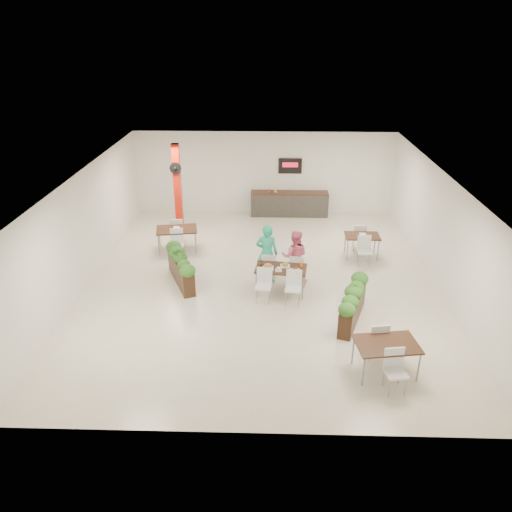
{
  "coord_description": "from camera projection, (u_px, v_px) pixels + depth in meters",
  "views": [
    {
      "loc": [
        0.25,
        -12.96,
        6.84
      ],
      "look_at": [
        -0.12,
        -0.61,
        1.1
      ],
      "focal_mm": 35.0,
      "sensor_mm": 36.0,
      "label": 1
    }
  ],
  "objects": [
    {
      "name": "room_shell",
      "position": [
        261.0,
        217.0,
        13.79
      ],
      "size": [
        10.1,
        12.1,
        3.22
      ],
      "color": "white",
      "rests_on": "ground"
    },
    {
      "name": "diner_woman",
      "position": [
        295.0,
        257.0,
        14.32
      ],
      "size": [
        0.84,
        0.69,
        1.59
      ],
      "primitive_type": "imported",
      "rotation": [
        0.0,
        0.0,
        3.01
      ],
      "color": "pink",
      "rests_on": "ground"
    },
    {
      "name": "side_table_b",
      "position": [
        362.0,
        239.0,
        15.94
      ],
      "size": [
        1.1,
        1.63,
        0.92
      ],
      "rotation": [
        0.0,
        0.0,
        -0.01
      ],
      "color": "black",
      "rests_on": "ground"
    },
    {
      "name": "ground",
      "position": [
        261.0,
        281.0,
        14.64
      ],
      "size": [
        12.0,
        12.0,
        0.0
      ],
      "primitive_type": "plane",
      "color": "beige",
      "rests_on": "ground"
    },
    {
      "name": "diner_man",
      "position": [
        267.0,
        254.0,
        14.3
      ],
      "size": [
        0.69,
        0.5,
        1.76
      ],
      "primitive_type": "imported",
      "rotation": [
        0.0,
        0.0,
        3.01
      ],
      "color": "#28AF89",
      "rests_on": "ground"
    },
    {
      "name": "service_counter",
      "position": [
        289.0,
        203.0,
        19.53
      ],
      "size": [
        3.0,
        0.64,
        2.2
      ],
      "color": "#2B2926",
      "rests_on": "ground"
    },
    {
      "name": "main_table",
      "position": [
        281.0,
        272.0,
        13.8
      ],
      "size": [
        1.49,
        1.76,
        0.92
      ],
      "rotation": [
        0.0,
        0.0,
        -0.13
      ],
      "color": "black",
      "rests_on": "ground"
    },
    {
      "name": "planter_right",
      "position": [
        353.0,
        302.0,
        12.52
      ],
      "size": [
        0.96,
        1.99,
        1.09
      ],
      "rotation": [
        0.0,
        0.0,
        1.24
      ],
      "color": "black",
      "rests_on": "ground"
    },
    {
      "name": "red_column",
      "position": [
        178.0,
        188.0,
        17.47
      ],
      "size": [
        0.4,
        0.41,
        3.2
      ],
      "color": "red",
      "rests_on": "ground"
    },
    {
      "name": "side_table_c",
      "position": [
        386.0,
        348.0,
        10.55
      ],
      "size": [
        1.42,
        1.66,
        0.92
      ],
      "rotation": [
        0.0,
        0.0,
        0.14
      ],
      "color": "black",
      "rests_on": "ground"
    },
    {
      "name": "planter_left",
      "position": [
        181.0,
        266.0,
        14.38
      ],
      "size": [
        1.08,
        1.97,
        1.1
      ],
      "rotation": [
        0.0,
        0.0,
        1.97
      ],
      "color": "black",
      "rests_on": "ground"
    },
    {
      "name": "side_table_a",
      "position": [
        177.0,
        232.0,
        16.44
      ],
      "size": [
        1.45,
        1.67,
        0.92
      ],
      "rotation": [
        0.0,
        0.0,
        0.17
      ],
      "color": "black",
      "rests_on": "ground"
    }
  ]
}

